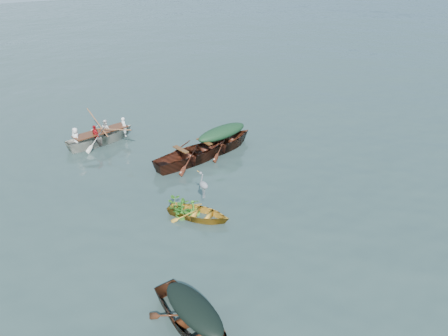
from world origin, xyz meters
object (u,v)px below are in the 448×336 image
object	(u,v)px
green_tarp_boat	(222,150)
dark_covered_boat	(195,329)
rowed_boat	(102,143)
yellow_dinghy	(199,218)
heron	(204,189)
open_wooden_boat	(193,162)

from	to	relation	value
green_tarp_boat	dark_covered_boat	bearing A→B (deg)	131.70
green_tarp_boat	rowed_boat	size ratio (longest dim) A/B	1.06
yellow_dinghy	heron	size ratio (longest dim) A/B	2.86
open_wooden_boat	heron	size ratio (longest dim) A/B	5.34
yellow_dinghy	heron	bearing A→B (deg)	5.19
heron	yellow_dinghy	bearing A→B (deg)	-174.81
rowed_boat	open_wooden_boat	bearing A→B (deg)	-158.04
heron	dark_covered_boat	bearing A→B (deg)	-158.17
yellow_dinghy	rowed_boat	xyz separation A→B (m)	(-0.13, 7.66, 0.00)
open_wooden_boat	yellow_dinghy	bearing A→B (deg)	144.89
dark_covered_boat	rowed_boat	distance (m)	11.73
yellow_dinghy	dark_covered_boat	xyz separation A→B (m)	(-2.63, -3.80, 0.00)
yellow_dinghy	green_tarp_boat	xyz separation A→B (m)	(3.76, 3.85, 0.00)
heron	open_wooden_boat	bearing A→B (deg)	31.30
open_wooden_boat	dark_covered_boat	bearing A→B (deg)	142.69
dark_covered_boat	green_tarp_boat	distance (m)	9.97
yellow_dinghy	green_tarp_boat	world-z (taller)	green_tarp_boat
open_wooden_boat	rowed_boat	size ratio (longest dim) A/B	1.10
open_wooden_boat	green_tarp_boat	bearing A→B (deg)	-86.18
yellow_dinghy	dark_covered_boat	size ratio (longest dim) A/B	0.71
open_wooden_boat	heron	xyz separation A→B (m)	(-1.68, -3.28, 0.80)
yellow_dinghy	heron	distance (m)	0.97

